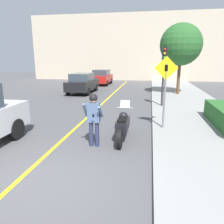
{
  "coord_description": "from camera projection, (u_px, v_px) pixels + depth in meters",
  "views": [
    {
      "loc": [
        2.43,
        -4.25,
        2.85
      ],
      "look_at": [
        1.1,
        3.39,
        0.95
      ],
      "focal_mm": 35.0,
      "sensor_mm": 36.0,
      "label": 1
    }
  ],
  "objects": [
    {
      "name": "ground_plane",
      "position": [
        41.0,
        183.0,
        5.15
      ],
      "size": [
        80.0,
        80.0,
        0.0
      ],
      "primitive_type": "plane",
      "color": "#4C4C4F"
    },
    {
      "name": "sidewalk_curb",
      "position": [
        212.0,
        135.0,
        8.16
      ],
      "size": [
        4.4,
        44.0,
        0.12
      ],
      "color": "gray",
      "rests_on": "ground"
    },
    {
      "name": "road_center_line",
      "position": [
        88.0,
        117.0,
        10.99
      ],
      "size": [
        0.12,
        36.0,
        0.01
      ],
      "color": "yellow",
      "rests_on": "ground"
    },
    {
      "name": "building_backdrop",
      "position": [
        133.0,
        48.0,
        29.01
      ],
      "size": [
        28.0,
        1.2,
        8.6
      ],
      "color": "beige",
      "rests_on": "ground"
    },
    {
      "name": "motorcycle",
      "position": [
        123.0,
        125.0,
        7.84
      ],
      "size": [
        0.62,
        2.33,
        1.32
      ],
      "color": "black",
      "rests_on": "ground"
    },
    {
      "name": "person_biker",
      "position": [
        94.0,
        115.0,
        7.07
      ],
      "size": [
        0.59,
        0.48,
        1.77
      ],
      "color": "#282D4C",
      "rests_on": "ground"
    },
    {
      "name": "crossing_sign",
      "position": [
        165.0,
        86.0,
        8.51
      ],
      "size": [
        0.91,
        0.08,
        2.84
      ],
      "color": "slate",
      "rests_on": "sidewalk_curb"
    },
    {
      "name": "traffic_light",
      "position": [
        164.0,
        65.0,
        12.53
      ],
      "size": [
        0.26,
        0.3,
        3.4
      ],
      "color": "#2D2D30",
      "rests_on": "sidewalk_curb"
    },
    {
      "name": "street_tree",
      "position": [
        181.0,
        45.0,
        16.63
      ],
      "size": [
        3.17,
        3.17,
        5.38
      ],
      "color": "brown",
      "rests_on": "sidewalk_curb"
    },
    {
      "name": "parked_car_black",
      "position": [
        82.0,
        83.0,
        18.49
      ],
      "size": [
        1.88,
        4.2,
        1.68
      ],
      "color": "black",
      "rests_on": "ground"
    },
    {
      "name": "parked_car_red",
      "position": [
        102.0,
        77.0,
        24.52
      ],
      "size": [
        1.88,
        4.2,
        1.68
      ],
      "color": "black",
      "rests_on": "ground"
    }
  ]
}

